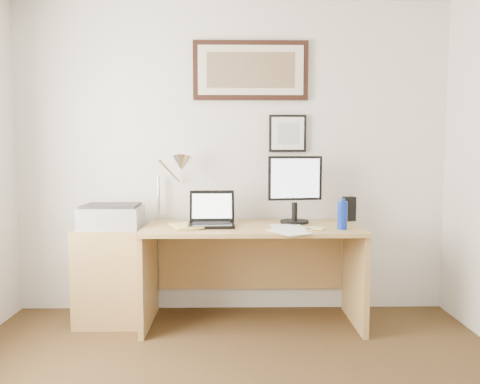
{
  "coord_description": "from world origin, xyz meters",
  "views": [
    {
      "loc": [
        0.0,
        -1.82,
        1.3
      ],
      "look_at": [
        0.06,
        1.43,
        1.02
      ],
      "focal_mm": 35.0,
      "sensor_mm": 36.0,
      "label": 1
    }
  ],
  "objects_px": {
    "printer": "(112,216)",
    "desk": "(252,254)",
    "water_bottle": "(342,215)",
    "book": "(173,227)",
    "laptop": "(212,218)",
    "lcd_monitor": "(295,186)",
    "side_cabinet": "(111,275)"
  },
  "relations": [
    {
      "from": "side_cabinet",
      "to": "water_bottle",
      "type": "relative_size",
      "value": 3.67
    },
    {
      "from": "side_cabinet",
      "to": "lcd_monitor",
      "type": "relative_size",
      "value": 1.4
    },
    {
      "from": "side_cabinet",
      "to": "water_bottle",
      "type": "bearing_deg",
      "value": -6.9
    },
    {
      "from": "book",
      "to": "desk",
      "type": "xyz_separation_m",
      "value": [
        0.57,
        0.2,
        -0.25
      ]
    },
    {
      "from": "water_bottle",
      "to": "laptop",
      "type": "xyz_separation_m",
      "value": [
        -0.94,
        0.17,
        -0.04
      ]
    },
    {
      "from": "water_bottle",
      "to": "printer",
      "type": "xyz_separation_m",
      "value": [
        -1.69,
        0.2,
        -0.03
      ]
    },
    {
      "from": "water_bottle",
      "to": "laptop",
      "type": "distance_m",
      "value": 0.96
    },
    {
      "from": "book",
      "to": "lcd_monitor",
      "type": "relative_size",
      "value": 0.51
    },
    {
      "from": "water_bottle",
      "to": "side_cabinet",
      "type": "bearing_deg",
      "value": 173.1
    },
    {
      "from": "laptop",
      "to": "lcd_monitor",
      "type": "xyz_separation_m",
      "value": [
        0.64,
        0.12,
        0.23
      ]
    },
    {
      "from": "laptop",
      "to": "side_cabinet",
      "type": "bearing_deg",
      "value": 177.15
    },
    {
      "from": "water_bottle",
      "to": "desk",
      "type": "xyz_separation_m",
      "value": [
        -0.64,
        0.24,
        -0.33
      ]
    },
    {
      "from": "desk",
      "to": "water_bottle",
      "type": "bearing_deg",
      "value": -20.75
    },
    {
      "from": "water_bottle",
      "to": "lcd_monitor",
      "type": "bearing_deg",
      "value": 136.6
    },
    {
      "from": "desk",
      "to": "lcd_monitor",
      "type": "distance_m",
      "value": 0.63
    },
    {
      "from": "laptop",
      "to": "water_bottle",
      "type": "bearing_deg",
      "value": -10.15
    },
    {
      "from": "laptop",
      "to": "lcd_monitor",
      "type": "height_order",
      "value": "lcd_monitor"
    },
    {
      "from": "water_bottle",
      "to": "printer",
      "type": "relative_size",
      "value": 0.45
    },
    {
      "from": "book",
      "to": "laptop",
      "type": "height_order",
      "value": "laptop"
    },
    {
      "from": "side_cabinet",
      "to": "laptop",
      "type": "relative_size",
      "value": 2.09
    },
    {
      "from": "desk",
      "to": "lcd_monitor",
      "type": "height_order",
      "value": "lcd_monitor"
    },
    {
      "from": "water_bottle",
      "to": "book",
      "type": "height_order",
      "value": "water_bottle"
    },
    {
      "from": "water_bottle",
      "to": "book",
      "type": "bearing_deg",
      "value": 178.01
    },
    {
      "from": "side_cabinet",
      "to": "water_bottle",
      "type": "height_order",
      "value": "water_bottle"
    },
    {
      "from": "book",
      "to": "laptop",
      "type": "distance_m",
      "value": 0.3
    },
    {
      "from": "printer",
      "to": "desk",
      "type": "bearing_deg",
      "value": 2.07
    },
    {
      "from": "side_cabinet",
      "to": "book",
      "type": "xyz_separation_m",
      "value": [
        0.5,
        -0.16,
        0.4
      ]
    },
    {
      "from": "water_bottle",
      "to": "lcd_monitor",
      "type": "height_order",
      "value": "lcd_monitor"
    },
    {
      "from": "desk",
      "to": "printer",
      "type": "relative_size",
      "value": 3.64
    },
    {
      "from": "desk",
      "to": "printer",
      "type": "xyz_separation_m",
      "value": [
        -1.06,
        -0.04,
        0.3
      ]
    },
    {
      "from": "side_cabinet",
      "to": "laptop",
      "type": "bearing_deg",
      "value": -2.85
    },
    {
      "from": "laptop",
      "to": "lcd_monitor",
      "type": "bearing_deg",
      "value": 10.48
    }
  ]
}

